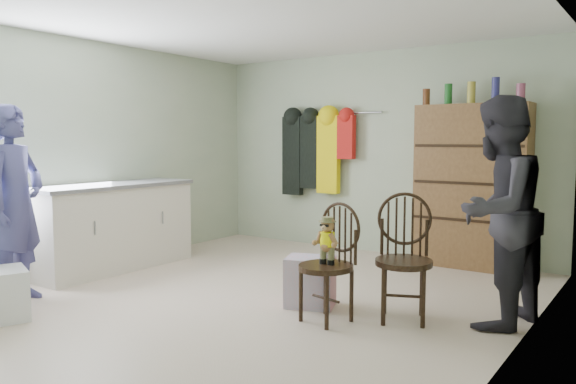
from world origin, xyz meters
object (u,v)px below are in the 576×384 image
Objects in this scene: counter at (112,226)px; chair_far at (404,252)px; dresser at (471,186)px; chair_front at (330,253)px.

chair_far is at bearing 3.45° from counter.
counter is 0.90× the size of dresser.
chair_far is 0.48× the size of dresser.
dresser is at bearing 35.69° from counter.
counter reaches higher than chair_front.
counter is at bearing 160.24° from chair_far.
chair_far is (0.45, 0.37, -0.00)m from chair_front.
dresser reaches higher than chair_front.
dresser is (-0.11, 2.10, 0.37)m from chair_far.
chair_front is 0.59m from chair_far.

